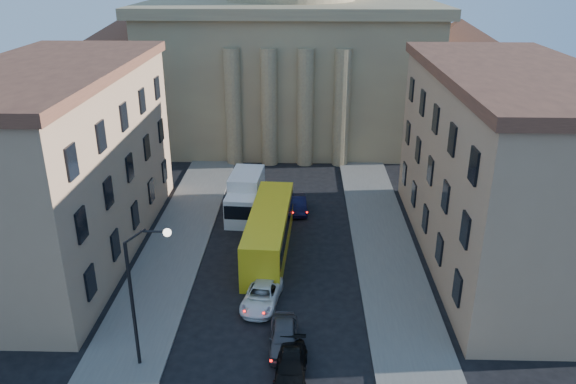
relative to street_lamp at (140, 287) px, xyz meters
name	(u,v)px	position (x,y,z in m)	size (l,w,h in m)	color
sidewalk_left	(163,274)	(-1.53, 10.00, -5.21)	(5.00, 60.00, 0.15)	#5D5A55
sidewalk_right	(392,277)	(15.47, 10.00, -5.21)	(5.00, 60.00, 0.15)	#5D5A55
church	(290,43)	(6.97, 47.47, 6.59)	(68.02, 28.76, 36.60)	#866F52
building_left	(57,162)	(-10.03, 14.00, 2.14)	(11.60, 26.60, 14.70)	tan
building_right	(506,166)	(23.97, 14.00, 2.14)	(11.60, 26.60, 14.70)	tan
street_lamp	(140,287)	(0.00, 0.00, 0.00)	(2.62, 0.44, 8.83)	black
car_left_mid	(262,295)	(6.09, 6.39, -4.60)	(2.27, 4.92, 1.37)	white
car_right_mid	(291,366)	(8.24, -0.66, -4.65)	(1.79, 4.41, 1.28)	black
car_right_far	(284,336)	(7.77, 1.89, -4.54)	(1.76, 4.38, 1.49)	#464549
car_right_distant	(298,205)	(8.39, 21.67, -4.60)	(1.45, 4.16, 1.37)	black
city_bus	(269,230)	(6.17, 13.81, -3.38)	(3.55, 12.74, 3.55)	yellow
box_truck	(245,197)	(3.55, 20.89, -3.52)	(3.14, 6.96, 3.73)	white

